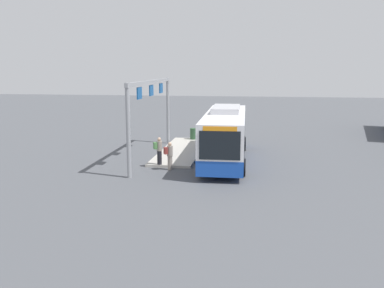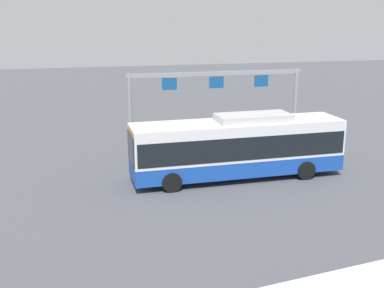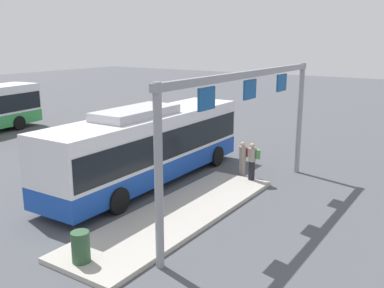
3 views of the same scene
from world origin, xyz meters
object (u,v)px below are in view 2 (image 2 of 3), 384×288
(bus_main, at_px, (238,145))
(trash_bin, at_px, (324,144))
(person_waiting_near, at_px, (178,144))
(person_boarding, at_px, (171,150))

(bus_main, relative_size, trash_bin, 12.67)
(person_waiting_near, height_order, trash_bin, person_waiting_near)
(trash_bin, bearing_deg, person_waiting_near, -4.80)
(person_boarding, relative_size, person_waiting_near, 1.00)
(bus_main, bearing_deg, person_boarding, -46.37)
(bus_main, xyz_separation_m, person_boarding, (3.03, -3.07, -0.92))
(bus_main, distance_m, trash_bin, 7.60)
(person_boarding, xyz_separation_m, person_waiting_near, (-0.62, -0.77, 0.16))
(person_boarding, xyz_separation_m, trash_bin, (-9.88, 0.01, -0.28))
(bus_main, bearing_deg, person_waiting_near, -58.81)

